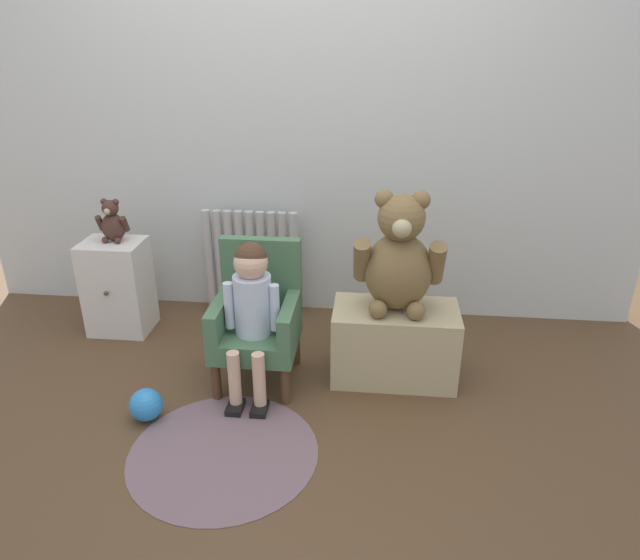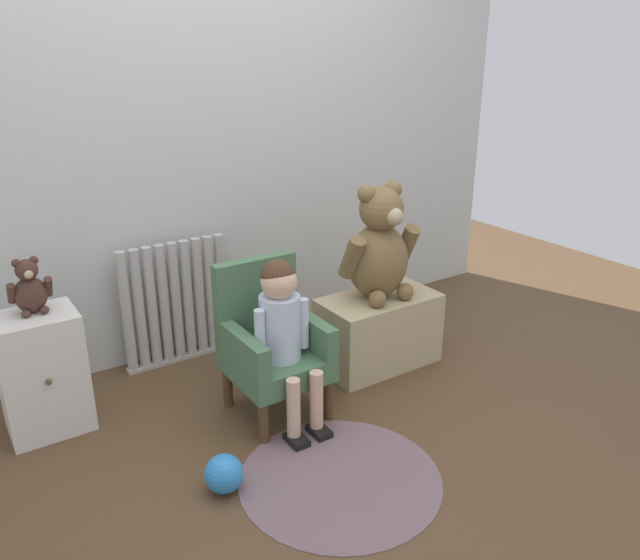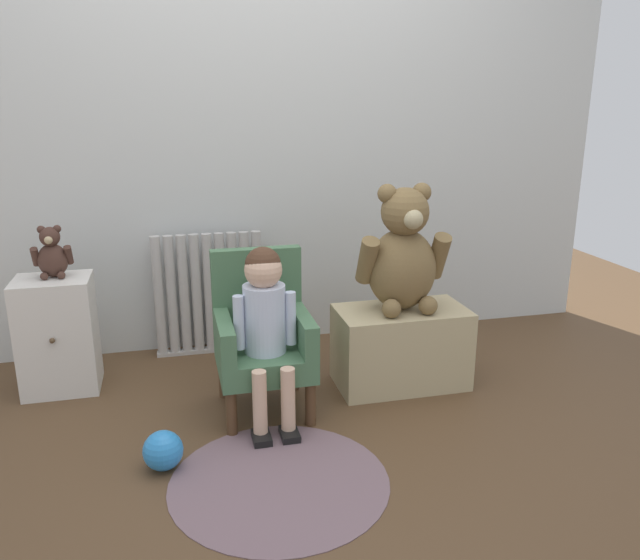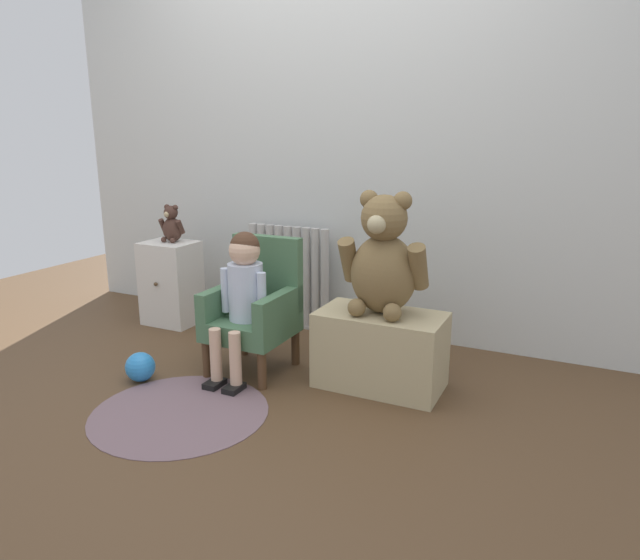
% 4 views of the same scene
% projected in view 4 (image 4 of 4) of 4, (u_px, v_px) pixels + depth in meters
% --- Properties ---
extents(ground_plane, '(6.00, 6.00, 0.00)m').
position_uv_depth(ground_plane, '(221.00, 409.00, 2.49)').
color(ground_plane, '#4F3722').
extents(back_wall, '(3.80, 0.05, 2.40)m').
position_uv_depth(back_wall, '(339.00, 128.00, 3.28)').
color(back_wall, silver).
rests_on(back_wall, ground_plane).
extents(radiator, '(0.56, 0.05, 0.63)m').
position_uv_depth(radiator, '(288.00, 277.00, 3.51)').
color(radiator, '#B1ADAA').
rests_on(radiator, ground_plane).
extents(small_dresser, '(0.32, 0.28, 0.52)m').
position_uv_depth(small_dresser, '(171.00, 283.00, 3.57)').
color(small_dresser, silver).
rests_on(small_dresser, ground_plane).
extents(child_armchair, '(0.38, 0.40, 0.67)m').
position_uv_depth(child_armchair, '(256.00, 308.00, 2.87)').
color(child_armchair, '#446A49').
rests_on(child_armchair, ground_plane).
extents(child_figure, '(0.25, 0.35, 0.72)m').
position_uv_depth(child_figure, '(243.00, 284.00, 2.73)').
color(child_figure, silver).
rests_on(child_figure, ground_plane).
extents(low_bench, '(0.59, 0.32, 0.36)m').
position_uv_depth(low_bench, '(380.00, 350.00, 2.68)').
color(low_bench, tan).
rests_on(low_bench, ground_plane).
extents(large_teddy_bear, '(0.41, 0.29, 0.56)m').
position_uv_depth(large_teddy_bear, '(383.00, 261.00, 2.59)').
color(large_teddy_bear, brown).
rests_on(large_teddy_bear, low_bench).
extents(small_teddy_bear, '(0.17, 0.12, 0.23)m').
position_uv_depth(small_teddy_bear, '(172.00, 225.00, 3.50)').
color(small_teddy_bear, '#412A21').
rests_on(small_teddy_bear, small_dresser).
extents(floor_rug, '(0.76, 0.76, 0.01)m').
position_uv_depth(floor_rug, '(180.00, 412.00, 2.46)').
color(floor_rug, '#6E565D').
rests_on(floor_rug, ground_plane).
extents(toy_ball, '(0.14, 0.14, 0.14)m').
position_uv_depth(toy_ball, '(140.00, 367.00, 2.76)').
color(toy_ball, '#2A80CB').
rests_on(toy_ball, ground_plane).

